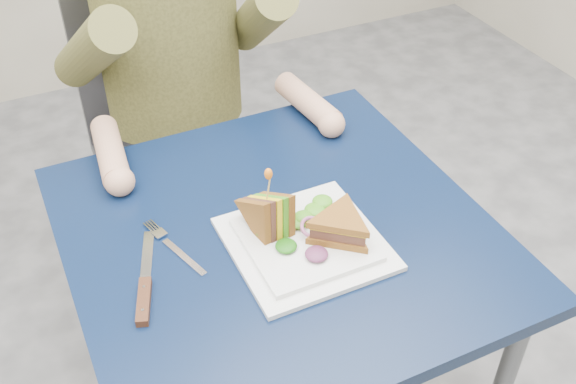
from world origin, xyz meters
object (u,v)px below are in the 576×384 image
knife (145,293)px  fork (175,249)px  diner (167,8)px  sandwich_upright (269,216)px  table (279,260)px  plate (305,242)px  sandwich_flat (340,227)px  chair (170,121)px

knife → fork: bearing=46.0°
diner → sandwich_upright: diner is taller
table → plate: (0.02, -0.06, 0.09)m
plate → sandwich_flat: size_ratio=1.45×
diner → sandwich_upright: (-0.02, -0.62, -0.13)m
knife → sandwich_flat: bearing=-5.5°
sandwich_upright → knife: sandwich_upright is taller
sandwich_flat → knife: bearing=174.5°
diner → sandwich_flat: diner is taller
fork → sandwich_flat: bearing=-23.2°
table → chair: chair is taller
diner → sandwich_upright: size_ratio=5.61×
fork → knife: 0.11m
sandwich_upright → fork: 0.18m
table → diner: size_ratio=1.01×
sandwich_upright → fork: sandwich_upright is taller
diner → plate: (0.02, -0.66, -0.18)m
plate → knife: plate is taller
plate → knife: (-0.29, 0.01, -0.00)m
sandwich_flat → sandwich_upright: 0.13m
sandwich_upright → diner: bearing=87.8°
table → fork: bearing=171.3°
diner → sandwich_upright: bearing=-92.2°
chair → fork: chair is taller
diner → chair: bearing=90.0°
knife → diner: bearing=68.0°
table → diner: 0.66m
sandwich_flat → diner: bearing=96.6°
plate → sandwich_flat: sandwich_flat is taller
fork → knife: (-0.08, -0.08, 0.00)m
chair → plate: bearing=-88.2°
table → diner: diner is taller
sandwich_upright → fork: bearing=164.7°
table → plate: 0.11m
diner → sandwich_flat: 0.71m
sandwich_flat → fork: sandwich_flat is taller
sandwich_flat → fork: (-0.27, 0.11, -0.04)m
table → sandwich_flat: (0.08, -0.09, 0.12)m
chair → sandwich_upright: 0.77m
sandwich_upright → knife: (-0.24, -0.04, -0.05)m
table → sandwich_flat: size_ratio=4.19×
plate → fork: plate is taller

